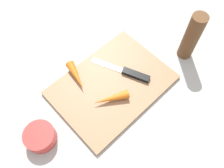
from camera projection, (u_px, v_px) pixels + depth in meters
The scene contains 7 objects.
ground_plane at pixel (112, 86), 0.73m from camera, with size 1.40×1.40×0.00m, color #ADA8A0.
cutting_board at pixel (112, 85), 0.73m from camera, with size 0.36×0.26×0.01m, color #99704C.
knife at pixel (132, 74), 0.73m from camera, with size 0.10×0.19×0.01m.
carrot_long at pixel (111, 99), 0.68m from camera, with size 0.03×0.03×0.11m, color orange.
carrot_short at pixel (76, 76), 0.72m from camera, with size 0.03×0.03×0.10m, color orange.
small_bowl at pixel (40, 137), 0.63m from camera, with size 0.09×0.09×0.04m, color red.
pepper_grinder at pixel (191, 37), 0.72m from camera, with size 0.05×0.05×0.17m, color brown.
Camera 1 is at (0.24, 0.25, 0.65)m, focal length 36.78 mm.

